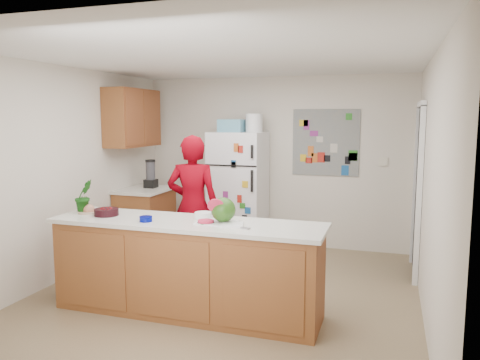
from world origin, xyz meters
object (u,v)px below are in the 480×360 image
(person, at_px, (193,206))
(watermelon, at_px, (223,210))
(cherry_bowl, at_px, (106,212))
(refrigerator, at_px, (238,191))

(person, height_order, watermelon, person)
(person, distance_m, cherry_bowl, 1.16)
(watermelon, bearing_deg, refrigerator, 104.81)
(person, bearing_deg, watermelon, 115.41)
(refrigerator, bearing_deg, person, -95.37)
(refrigerator, relative_size, cherry_bowl, 7.06)
(watermelon, bearing_deg, person, 126.65)
(person, height_order, cherry_bowl, person)
(watermelon, xyz_separation_m, cherry_bowl, (-1.24, -0.04, -0.09))
(cherry_bowl, bearing_deg, watermelon, 1.62)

